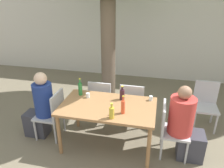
% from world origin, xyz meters
% --- Properties ---
extents(ground_plane, '(30.00, 30.00, 0.00)m').
position_xyz_m(ground_plane, '(0.00, 0.00, 0.00)').
color(ground_plane, '#706651').
extents(cafe_building_wall, '(10.00, 0.08, 2.80)m').
position_xyz_m(cafe_building_wall, '(0.00, 3.30, 1.40)').
color(cafe_building_wall, beige).
rests_on(cafe_building_wall, ground_plane).
extents(dining_table_front, '(1.54, 0.91, 0.78)m').
position_xyz_m(dining_table_front, '(0.00, 0.00, 0.69)').
color(dining_table_front, '#996B42').
rests_on(dining_table_front, ground_plane).
extents(patio_chair_0, '(0.44, 0.44, 0.90)m').
position_xyz_m(patio_chair_0, '(-1.00, 0.00, 0.51)').
color(patio_chair_0, '#B2B2B7').
rests_on(patio_chair_0, ground_plane).
extents(patio_chair_1, '(0.44, 0.44, 0.90)m').
position_xyz_m(patio_chair_1, '(1.00, 0.00, 0.51)').
color(patio_chair_1, '#B2B2B7').
rests_on(patio_chair_1, ground_plane).
extents(patio_chair_2, '(0.44, 0.44, 0.90)m').
position_xyz_m(patio_chair_2, '(-0.31, 0.69, 0.51)').
color(patio_chair_2, '#B2B2B7').
rests_on(patio_chair_2, ground_plane).
extents(patio_chair_3, '(0.44, 0.44, 0.90)m').
position_xyz_m(patio_chair_3, '(0.31, 0.69, 0.51)').
color(patio_chair_3, '#B2B2B7').
rests_on(patio_chair_3, ground_plane).
extents(patio_chair_4, '(0.44, 0.44, 0.90)m').
position_xyz_m(patio_chair_4, '(1.68, 1.00, 0.51)').
color(patio_chair_4, '#B2B2B7').
rests_on(patio_chair_4, ground_plane).
extents(person_seated_0, '(0.57, 0.33, 1.25)m').
position_xyz_m(person_seated_0, '(-1.23, -0.00, 0.56)').
color(person_seated_0, '#383842').
rests_on(person_seated_0, ground_plane).
extents(person_seated_1, '(0.59, 0.38, 1.24)m').
position_xyz_m(person_seated_1, '(1.23, -0.00, 0.56)').
color(person_seated_1, '#383842').
rests_on(person_seated_1, ground_plane).
extents(wine_bottle_0, '(0.08, 0.08, 0.25)m').
position_xyz_m(wine_bottle_0, '(0.19, 0.25, 0.87)').
color(wine_bottle_0, '#331923').
rests_on(wine_bottle_0, dining_table_front).
extents(soda_bottle_1, '(0.06, 0.06, 0.30)m').
position_xyz_m(soda_bottle_1, '(0.28, -0.18, 0.89)').
color(soda_bottle_1, '#DB4C2D').
rests_on(soda_bottle_1, dining_table_front).
extents(oil_cruet_2, '(0.08, 0.08, 0.25)m').
position_xyz_m(oil_cruet_2, '(0.14, -0.35, 0.87)').
color(oil_cruet_2, gold).
rests_on(oil_cruet_2, dining_table_front).
extents(green_bottle_3, '(0.07, 0.07, 0.31)m').
position_xyz_m(green_bottle_3, '(-0.56, 0.26, 0.90)').
color(green_bottle_3, '#287A38').
rests_on(green_bottle_3, dining_table_front).
extents(drinking_glass_0, '(0.07, 0.07, 0.09)m').
position_xyz_m(drinking_glass_0, '(-0.40, 0.19, 0.82)').
color(drinking_glass_0, white).
rests_on(drinking_glass_0, dining_table_front).
extents(drinking_glass_1, '(0.06, 0.06, 0.08)m').
position_xyz_m(drinking_glass_1, '(0.66, 0.33, 0.82)').
color(drinking_glass_1, silver).
rests_on(drinking_glass_1, dining_table_front).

